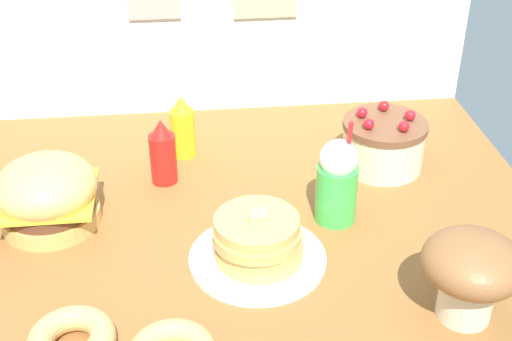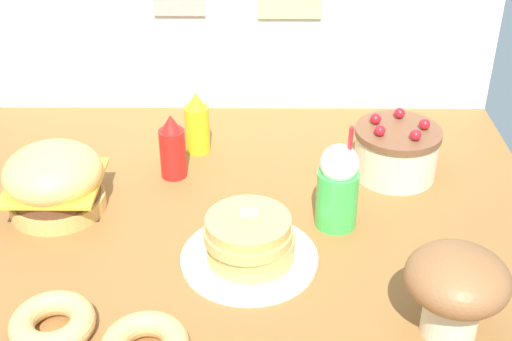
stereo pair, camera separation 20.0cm
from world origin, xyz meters
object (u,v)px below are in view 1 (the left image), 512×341
(layer_cake, at_px, (383,143))
(donut_pink_glaze, at_px, (72,339))
(ketchup_bottle, at_px, (163,153))
(mustard_bottle, at_px, (183,128))
(pancake_stack, at_px, (258,243))
(burger, at_px, (47,194))
(cream_soda_cup, at_px, (337,181))
(mushroom_stool, at_px, (471,270))

(layer_cake, height_order, donut_pink_glaze, layer_cake)
(ketchup_bottle, relative_size, mustard_bottle, 1.00)
(ketchup_bottle, bearing_deg, mustard_bottle, 68.15)
(pancake_stack, height_order, mustard_bottle, mustard_bottle)
(pancake_stack, height_order, layer_cake, layer_cake)
(mustard_bottle, bearing_deg, pancake_stack, -72.69)
(burger, distance_m, donut_pink_glaze, 0.55)
(burger, xyz_separation_m, pancake_stack, (0.59, -0.25, -0.04))
(pancake_stack, bearing_deg, cream_soda_cup, 34.89)
(layer_cake, distance_m, cream_soda_cup, 0.36)
(pancake_stack, height_order, ketchup_bottle, ketchup_bottle)
(layer_cake, bearing_deg, mustard_bottle, 167.16)
(donut_pink_glaze, bearing_deg, pancake_stack, 30.75)
(donut_pink_glaze, bearing_deg, mushroom_stool, 0.79)
(pancake_stack, bearing_deg, layer_cake, 44.21)
(pancake_stack, relative_size, donut_pink_glaze, 1.83)
(layer_cake, bearing_deg, pancake_stack, -135.79)
(layer_cake, distance_m, donut_pink_glaze, 1.20)
(cream_soda_cup, distance_m, mushroom_stool, 0.50)
(mustard_bottle, xyz_separation_m, donut_pink_glaze, (-0.28, -0.89, -0.07))
(burger, xyz_separation_m, ketchup_bottle, (0.33, 0.20, 0.00))
(burger, distance_m, pancake_stack, 0.64)
(mustard_bottle, xyz_separation_m, mushroom_stool, (0.68, -0.88, 0.04))
(ketchup_bottle, bearing_deg, burger, -149.48)
(donut_pink_glaze, bearing_deg, layer_cake, 38.09)
(layer_cake, xyz_separation_m, mustard_bottle, (-0.66, 0.15, 0.02))
(layer_cake, height_order, mustard_bottle, mustard_bottle)
(layer_cake, distance_m, ketchup_bottle, 0.73)
(pancake_stack, bearing_deg, burger, 157.28)
(mustard_bottle, distance_m, donut_pink_glaze, 0.94)
(burger, bearing_deg, layer_cake, 11.27)
(ketchup_bottle, bearing_deg, cream_soda_cup, -27.77)
(pancake_stack, xyz_separation_m, mushroom_stool, (0.49, -0.27, 0.08))
(pancake_stack, relative_size, layer_cake, 1.36)
(ketchup_bottle, height_order, mushroom_stool, mushroom_stool)
(mustard_bottle, bearing_deg, donut_pink_glaze, -107.53)
(cream_soda_cup, xyz_separation_m, mushroom_stool, (0.23, -0.44, 0.01))
(burger, distance_m, mustard_bottle, 0.54)
(burger, bearing_deg, mustard_bottle, 42.15)
(pancake_stack, relative_size, cream_soda_cup, 1.13)
(donut_pink_glaze, bearing_deg, burger, 102.75)
(mustard_bottle, bearing_deg, burger, -137.85)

